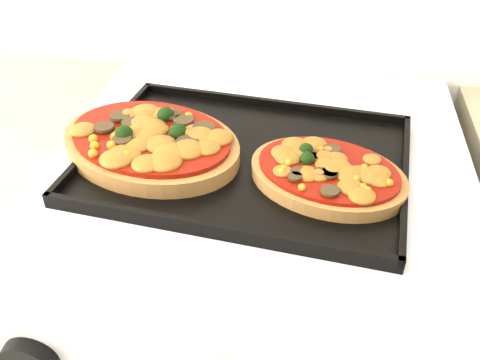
% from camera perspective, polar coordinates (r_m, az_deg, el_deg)
% --- Properties ---
extents(stove, '(0.60, 0.60, 0.91)m').
position_cam_1_polar(stove, '(1.08, 1.53, -18.04)').
color(stove, silver).
rests_on(stove, floor).
extents(baking_tray, '(0.46, 0.36, 0.02)m').
position_cam_1_polar(baking_tray, '(0.73, 0.64, 2.42)').
color(baking_tray, black).
rests_on(baking_tray, stove).
extents(pizza_left, '(0.31, 0.27, 0.04)m').
position_cam_1_polar(pizza_left, '(0.75, -9.52, 4.18)').
color(pizza_left, '#A46738').
rests_on(pizza_left, baking_tray).
extents(pizza_right, '(0.24, 0.21, 0.03)m').
position_cam_1_polar(pizza_right, '(0.69, 9.35, 0.80)').
color(pizza_right, '#A46738').
rests_on(pizza_right, baking_tray).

